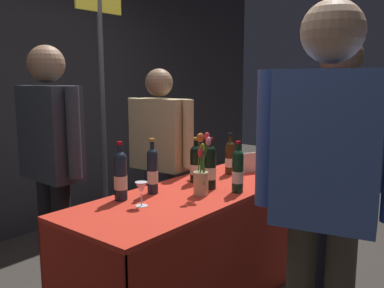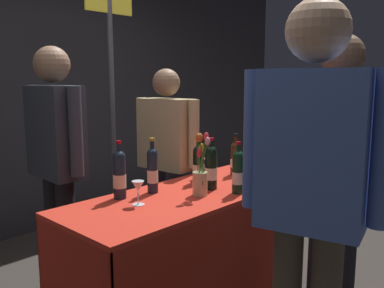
% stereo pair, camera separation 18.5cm
% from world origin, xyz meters
% --- Properties ---
extents(back_partition, '(7.81, 0.12, 3.18)m').
position_xyz_m(back_partition, '(0.00, 2.10, 1.59)').
color(back_partition, '#2D2D33').
rests_on(back_partition, ground_plane).
extents(tasting_table, '(1.69, 0.65, 0.78)m').
position_xyz_m(tasting_table, '(0.00, 0.00, 0.53)').
color(tasting_table, red).
rests_on(tasting_table, ground_plane).
extents(featured_wine_bottle, '(0.08, 0.08, 0.33)m').
position_xyz_m(featured_wine_bottle, '(0.13, -0.04, 0.92)').
color(featured_wine_bottle, black).
rests_on(featured_wine_bottle, tasting_table).
extents(display_bottle_0, '(0.08, 0.08, 0.34)m').
position_xyz_m(display_bottle_0, '(-0.39, 0.22, 0.92)').
color(display_bottle_0, '#192333').
rests_on(display_bottle_0, tasting_table).
extents(display_bottle_1, '(0.08, 0.08, 0.31)m').
position_xyz_m(display_bottle_1, '(0.21, 0.13, 0.91)').
color(display_bottle_1, black).
rests_on(display_bottle_1, tasting_table).
extents(display_bottle_2, '(0.07, 0.07, 0.32)m').
position_xyz_m(display_bottle_2, '(0.17, -0.22, 0.91)').
color(display_bottle_2, black).
rests_on(display_bottle_2, tasting_table).
extents(display_bottle_3, '(0.07, 0.07, 0.34)m').
position_xyz_m(display_bottle_3, '(-0.17, 0.17, 0.92)').
color(display_bottle_3, '#192333').
rests_on(display_bottle_3, tasting_table).
extents(display_bottle_4, '(0.07, 0.07, 0.30)m').
position_xyz_m(display_bottle_4, '(0.55, 0.09, 0.90)').
color(display_bottle_4, '#38230F').
rests_on(display_bottle_4, tasting_table).
extents(wine_glass_near_vendor, '(0.07, 0.07, 0.14)m').
position_xyz_m(wine_glass_near_vendor, '(0.30, 0.20, 0.88)').
color(wine_glass_near_vendor, silver).
rests_on(wine_glass_near_vendor, tasting_table).
extents(wine_glass_mid, '(0.07, 0.07, 0.14)m').
position_xyz_m(wine_glass_mid, '(-0.39, 0.04, 0.88)').
color(wine_glass_mid, silver).
rests_on(wine_glass_mid, tasting_table).
extents(flower_vase, '(0.09, 0.10, 0.38)m').
position_xyz_m(flower_vase, '(-0.02, -0.08, 0.91)').
color(flower_vase, tan).
rests_on(flower_vase, tasting_table).
extents(brochure_stand, '(0.14, 0.09, 0.15)m').
position_xyz_m(brochure_stand, '(0.68, -0.01, 0.85)').
color(brochure_stand, silver).
rests_on(brochure_stand, tasting_table).
extents(vendor_presenter, '(0.24, 0.62, 1.55)m').
position_xyz_m(vendor_presenter, '(0.38, 0.63, 0.93)').
color(vendor_presenter, '#2D3347').
rests_on(vendor_presenter, ground_plane).
extents(vendor_assistant, '(0.23, 0.62, 1.67)m').
position_xyz_m(vendor_assistant, '(-0.47, 0.77, 1.01)').
color(vendor_assistant, black).
rests_on(vendor_assistant, ground_plane).
extents(taster_foreground_right, '(0.30, 0.61, 1.70)m').
position_xyz_m(taster_foreground_right, '(0.37, -0.74, 1.03)').
color(taster_foreground_right, black).
rests_on(taster_foreground_right, ground_plane).
extents(taster_foreground_left, '(0.29, 0.56, 1.76)m').
position_xyz_m(taster_foreground_left, '(-0.33, -0.95, 1.07)').
color(taster_foreground_left, '#4C4233').
rests_on(taster_foreground_left, ground_plane).
extents(booth_signpost, '(0.44, 0.04, 2.20)m').
position_xyz_m(booth_signpost, '(0.23, 1.12, 1.34)').
color(booth_signpost, '#47474C').
rests_on(booth_signpost, ground_plane).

